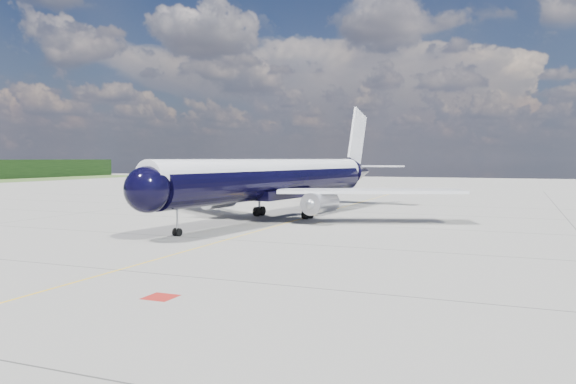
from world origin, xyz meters
name	(u,v)px	position (x,y,z in m)	size (l,w,h in m)	color
ground	(304,218)	(0.00, 30.00, 0.00)	(320.00, 320.00, 0.00)	gray
taxiway_centerline	(289,222)	(0.00, 25.00, 0.00)	(0.16, 160.00, 0.01)	yellow
red_marking	(160,297)	(6.80, -10.00, 0.00)	(1.60, 1.60, 0.01)	maroon
main_airliner	(282,179)	(-2.76, 29.64, 4.82)	(43.75, 53.65, 15.52)	black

